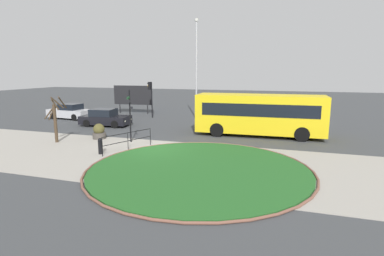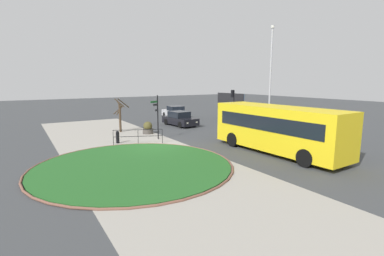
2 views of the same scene
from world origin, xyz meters
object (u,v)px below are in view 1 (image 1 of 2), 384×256
(signpost_directional, at_px, (130,113))
(billboard_left, at_px, (133,95))
(car_far_lane, at_px, (105,118))
(bollard_foreground, at_px, (100,146))
(traffic_light_near, at_px, (150,91))
(car_near_lane, at_px, (70,112))
(planter_near_signpost, at_px, (99,132))
(bus_yellow, at_px, (259,114))
(street_tree_bare, at_px, (55,119))
(lamppost_tall, at_px, (196,67))

(signpost_directional, distance_m, billboard_left, 14.40)
(signpost_directional, height_order, car_far_lane, signpost_directional)
(bollard_foreground, bearing_deg, car_far_lane, 121.70)
(traffic_light_near, xyz_separation_m, billboard_left, (-3.19, 2.27, -0.65))
(car_near_lane, xyz_separation_m, planter_near_signpost, (8.21, -7.12, -0.19))
(bus_yellow, bearing_deg, street_tree_bare, 24.47)
(bollard_foreground, distance_m, street_tree_bare, 4.89)
(traffic_light_near, distance_m, planter_near_signpost, 10.46)
(car_near_lane, bearing_deg, signpost_directional, 149.47)
(bollard_foreground, height_order, billboard_left, billboard_left)
(car_far_lane, bearing_deg, bus_yellow, -5.85)
(signpost_directional, xyz_separation_m, car_near_lane, (-10.86, 7.41, -1.32))
(lamppost_tall, xyz_separation_m, billboard_left, (-7.89, 1.74, -3.05))
(car_near_lane, distance_m, car_far_lane, 6.18)
(traffic_light_near, bearing_deg, street_tree_bare, 74.93)
(bollard_foreground, bearing_deg, lamppost_tall, 84.13)
(billboard_left, bearing_deg, traffic_light_near, -39.37)
(traffic_light_near, relative_size, planter_near_signpost, 3.34)
(car_near_lane, height_order, traffic_light_near, traffic_light_near)
(billboard_left, bearing_deg, bus_yellow, -32.77)
(billboard_left, bearing_deg, bollard_foreground, -71.93)
(billboard_left, xyz_separation_m, planter_near_signpost, (4.00, -12.48, -1.53))
(street_tree_bare, bearing_deg, bus_yellow, 26.36)
(signpost_directional, distance_m, bollard_foreground, 3.50)
(bus_yellow, distance_m, planter_near_signpost, 11.53)
(signpost_directional, relative_size, traffic_light_near, 0.97)
(traffic_light_near, bearing_deg, bollard_foreground, 94.11)
(bus_yellow, height_order, billboard_left, billboard_left)
(bus_yellow, xyz_separation_m, billboard_left, (-14.58, 8.02, 0.40))
(planter_near_signpost, bearing_deg, car_near_lane, 139.09)
(lamppost_tall, height_order, street_tree_bare, lamppost_tall)
(car_near_lane, bearing_deg, traffic_light_near, -153.59)
(bollard_foreground, bearing_deg, billboard_left, 112.01)
(billboard_left, xyz_separation_m, street_tree_bare, (1.97, -14.27, -0.41))
(traffic_light_near, xyz_separation_m, street_tree_bare, (-1.22, -12.00, -1.06))
(billboard_left, bearing_deg, signpost_directional, -66.43)
(car_far_lane, xyz_separation_m, planter_near_signpost, (2.56, -4.64, -0.19))
(car_far_lane, bearing_deg, bollard_foreground, -63.35)
(billboard_left, height_order, street_tree_bare, billboard_left)
(planter_near_signpost, bearing_deg, lamppost_tall, 70.09)
(signpost_directional, relative_size, car_near_lane, 0.78)
(car_far_lane, height_order, street_tree_bare, street_tree_bare)
(car_far_lane, xyz_separation_m, billboard_left, (-1.45, 7.84, 1.34))
(signpost_directional, height_order, car_near_lane, signpost_directional)
(car_near_lane, relative_size, lamppost_tall, 0.47)
(car_near_lane, xyz_separation_m, billboard_left, (4.21, 5.36, 1.33))
(bus_yellow, bearing_deg, signpost_directional, 29.03)
(car_far_lane, height_order, billboard_left, billboard_left)
(bus_yellow, relative_size, lamppost_tall, 0.96)
(signpost_directional, height_order, planter_near_signpost, signpost_directional)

